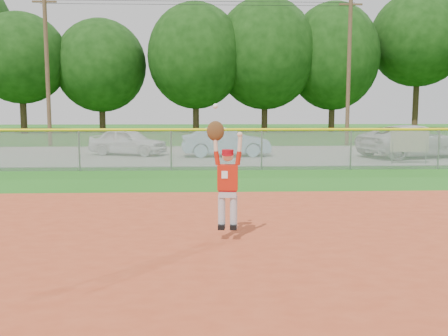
# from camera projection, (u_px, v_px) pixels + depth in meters

# --- Properties ---
(ground) EXTENTS (120.00, 120.00, 0.00)m
(ground) POSITION_uv_depth(u_px,v_px,m) (134.00, 245.00, 8.44)
(ground) COLOR #1C5B14
(ground) RESTS_ON ground
(clay_infield) EXTENTS (24.00, 16.00, 0.04)m
(clay_infield) POSITION_uv_depth(u_px,v_px,m) (97.00, 318.00, 5.46)
(clay_infield) COLOR #A53A1D
(clay_infield) RESTS_ON ground
(parking_strip) EXTENTS (44.00, 10.00, 0.03)m
(parking_strip) POSITION_uv_depth(u_px,v_px,m) (179.00, 155.00, 24.31)
(parking_strip) COLOR gray
(parking_strip) RESTS_ON ground
(car_white_a) EXTENTS (4.04, 2.70, 1.28)m
(car_white_a) POSITION_uv_depth(u_px,v_px,m) (128.00, 142.00, 23.91)
(car_white_a) COLOR white
(car_white_a) RESTS_ON parking_strip
(car_blue) EXTENTS (4.21, 1.80, 1.35)m
(car_blue) POSITION_uv_depth(u_px,v_px,m) (226.00, 142.00, 23.31)
(car_blue) COLOR #8EB8D4
(car_blue) RESTS_ON parking_strip
(car_white_b) EXTENTS (5.80, 3.92, 1.48)m
(car_white_b) POSITION_uv_depth(u_px,v_px,m) (415.00, 141.00, 22.96)
(car_white_b) COLOR silver
(car_white_b) RESTS_ON parking_strip
(sponsor_sign) EXTENTS (1.54, 0.13, 1.37)m
(sponsor_sign) POSITION_uv_depth(u_px,v_px,m) (410.00, 142.00, 20.18)
(sponsor_sign) COLOR gray
(sponsor_sign) RESTS_ON ground
(outfield_fence) EXTENTS (40.06, 0.10, 1.55)m
(outfield_fence) POSITION_uv_depth(u_px,v_px,m) (171.00, 147.00, 18.25)
(outfield_fence) COLOR gray
(outfield_fence) RESTS_ON ground
(power_lines) EXTENTS (19.40, 0.24, 9.00)m
(power_lines) POSITION_uv_depth(u_px,v_px,m) (200.00, 67.00, 29.73)
(power_lines) COLOR #4C3823
(power_lines) RESTS_ON ground
(tree_line) EXTENTS (62.37, 13.00, 14.43)m
(tree_line) POSITION_uv_depth(u_px,v_px,m) (200.00, 49.00, 45.16)
(tree_line) COLOR #422D1C
(tree_line) RESTS_ON ground
(ballplayer) EXTENTS (0.62, 0.28, 2.15)m
(ballplayer) POSITION_uv_depth(u_px,v_px,m) (226.00, 176.00, 8.55)
(ballplayer) COLOR silver
(ballplayer) RESTS_ON ground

